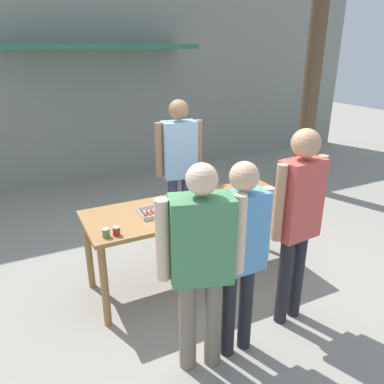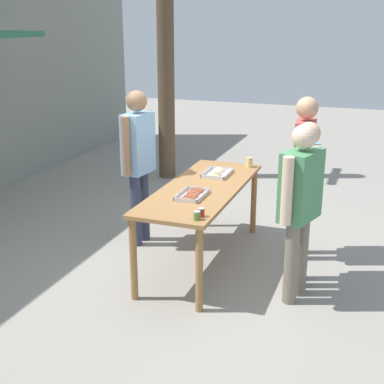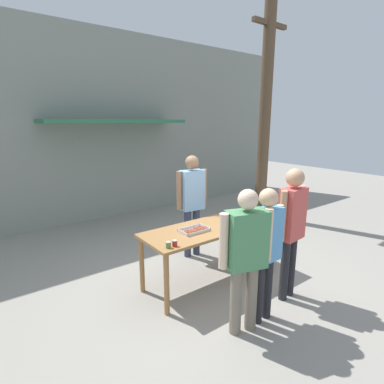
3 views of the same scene
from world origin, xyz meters
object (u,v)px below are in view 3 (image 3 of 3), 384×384
at_px(food_tray_buns, 237,218).
at_px(condiment_jar_ketchup, 175,243).
at_px(person_customer_with_cup, 292,222).
at_px(condiment_jar_mustard, 168,245).
at_px(food_tray_sausages, 194,230).
at_px(beer_cup, 270,215).
at_px(person_customer_waiting_in_line, 266,244).
at_px(utility_pole, 265,111).
at_px(person_customer_holding_hotdog, 246,251).
at_px(person_server_behind_table, 192,197).

xyz_separation_m(food_tray_buns, condiment_jar_ketchup, (-1.37, -0.27, 0.02)).
relative_size(food_tray_buns, person_customer_with_cup, 0.22).
bearing_deg(condiment_jar_mustard, food_tray_sausages, 23.85).
bearing_deg(beer_cup, condiment_jar_ketchup, -179.54).
distance_m(food_tray_buns, condiment_jar_mustard, 1.48).
height_order(condiment_jar_mustard, condiment_jar_ketchup, same).
distance_m(person_customer_waiting_in_line, utility_pole, 4.54).
bearing_deg(food_tray_buns, person_customer_with_cup, -88.56).
relative_size(food_tray_buns, person_customer_holding_hotdog, 0.24).
relative_size(condiment_jar_mustard, utility_pole, 0.02).
distance_m(person_server_behind_table, utility_pole, 3.28).
distance_m(food_tray_buns, beer_cup, 0.54).
bearing_deg(food_tray_buns, person_server_behind_table, 104.51).
bearing_deg(beer_cup, person_customer_holding_hotdog, -149.80).
bearing_deg(person_customer_with_cup, person_server_behind_table, -87.70).
bearing_deg(condiment_jar_mustard, person_customer_holding_hotdog, -59.74).
height_order(person_customer_holding_hotdog, person_customer_waiting_in_line, person_customer_holding_hotdog).
bearing_deg(food_tray_buns, beer_cup, -28.85).
distance_m(food_tray_sausages, condiment_jar_ketchup, 0.58).
bearing_deg(food_tray_sausages, person_customer_holding_hotdog, -96.20).
bearing_deg(person_customer_holding_hotdog, person_customer_waiting_in_line, -162.76).
xyz_separation_m(condiment_jar_mustard, condiment_jar_ketchup, (0.09, -0.01, 0.00)).
bearing_deg(condiment_jar_mustard, food_tray_buns, 10.38).
xyz_separation_m(food_tray_buns, utility_pole, (2.56, 1.70, 1.73)).
bearing_deg(utility_pole, person_customer_holding_hotdog, -141.62).
relative_size(food_tray_sausages, food_tray_buns, 1.00).
xyz_separation_m(person_customer_with_cup, person_customer_waiting_in_line, (-0.66, -0.12, -0.10)).
xyz_separation_m(condiment_jar_mustard, beer_cup, (1.93, 0.01, 0.02)).
xyz_separation_m(food_tray_sausages, beer_cup, (1.32, -0.26, 0.04)).
height_order(person_customer_holding_hotdog, person_customer_with_cup, person_customer_with_cup).
distance_m(condiment_jar_ketchup, utility_pole, 4.72).
distance_m(beer_cup, utility_pole, 3.33).
height_order(person_customer_holding_hotdog, utility_pole, utility_pole).
height_order(food_tray_buns, person_server_behind_table, person_server_behind_table).
bearing_deg(person_customer_holding_hotdog, person_server_behind_table, -93.58).
height_order(food_tray_buns, utility_pole, utility_pole).
bearing_deg(condiment_jar_mustard, person_customer_waiting_in_line, -45.15).
relative_size(person_customer_with_cup, person_customer_waiting_in_line, 1.09).
relative_size(condiment_jar_ketchup, person_customer_holding_hotdog, 0.05).
xyz_separation_m(beer_cup, person_customer_with_cup, (-0.45, -0.71, 0.17)).
bearing_deg(person_customer_waiting_in_line, condiment_jar_mustard, -46.42).
bearing_deg(food_tray_sausages, person_customer_with_cup, -47.97).
bearing_deg(person_customer_waiting_in_line, food_tray_buns, -121.24).
relative_size(food_tray_buns, utility_pole, 0.08).
bearing_deg(person_customer_with_cup, food_tray_sausages, -53.46).
bearing_deg(person_customer_holding_hotdog, beer_cup, -132.93).
bearing_deg(beer_cup, food_tray_buns, 151.15).
xyz_separation_m(person_server_behind_table, utility_pole, (2.79, 0.81, 1.53)).
distance_m(food_tray_sausages, condiment_jar_mustard, 0.66).
distance_m(beer_cup, person_server_behind_table, 1.36).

